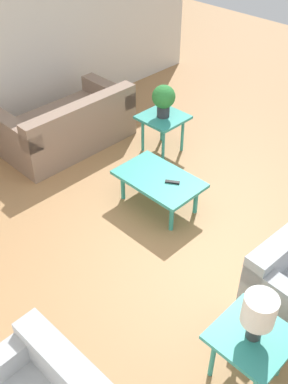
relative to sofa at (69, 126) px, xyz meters
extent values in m
plane|color=#A87A4C|center=(-2.17, 0.36, -0.29)|extent=(14.00, 14.00, 0.00)
cube|color=gray|center=(0.05, 0.00, -0.08)|extent=(0.94, 1.74, 0.43)
cube|color=gray|center=(-0.32, 0.00, 0.30)|extent=(0.21, 1.74, 0.33)
cube|color=gray|center=(0.04, -0.77, 0.24)|extent=(0.94, 0.20, 0.21)
cube|color=gray|center=(0.05, 0.77, 0.24)|extent=(0.94, 0.20, 0.21)
cube|color=#A8ADB2|center=(-3.40, 0.21, 0.25)|extent=(0.25, 0.93, 0.29)
cube|color=teal|center=(-1.77, 0.08, 0.09)|extent=(0.97, 0.61, 0.04)
cylinder|color=teal|center=(-2.15, -0.12, -0.11)|extent=(0.05, 0.05, 0.36)
cylinder|color=teal|center=(-1.39, -0.12, -0.11)|extent=(0.05, 0.05, 0.36)
cylinder|color=teal|center=(-2.15, 0.29, -0.11)|extent=(0.05, 0.05, 0.36)
cylinder|color=teal|center=(-1.39, 0.29, -0.11)|extent=(0.05, 0.05, 0.36)
cube|color=teal|center=(-1.00, -0.80, 0.22)|extent=(0.56, 0.56, 0.04)
cylinder|color=teal|center=(-1.19, -0.99, -0.05)|extent=(0.04, 0.04, 0.49)
cylinder|color=teal|center=(-0.81, -0.99, -0.05)|extent=(0.04, 0.04, 0.49)
cylinder|color=teal|center=(-1.19, -0.61, -0.05)|extent=(0.04, 0.04, 0.49)
cylinder|color=teal|center=(-0.81, -0.61, -0.05)|extent=(0.04, 0.04, 0.49)
cube|color=teal|center=(-3.70, 1.13, 0.22)|extent=(0.56, 0.56, 0.04)
cylinder|color=teal|center=(-3.89, 0.95, -0.05)|extent=(0.04, 0.04, 0.49)
cylinder|color=teal|center=(-3.51, 0.95, -0.05)|extent=(0.04, 0.04, 0.49)
cylinder|color=teal|center=(-3.51, 1.32, -0.05)|extent=(0.04, 0.04, 0.49)
cylinder|color=#333338|center=(-1.00, -0.80, 0.31)|extent=(0.16, 0.16, 0.15)
sphere|color=#2D7F38|center=(-1.00, -0.80, 0.51)|extent=(0.30, 0.30, 0.30)
cylinder|color=#333333|center=(-3.70, 1.13, 0.33)|extent=(0.11, 0.11, 0.18)
cylinder|color=white|center=(-3.70, 1.13, 0.54)|extent=(0.24, 0.24, 0.24)
cube|color=black|center=(-1.94, 0.05, 0.12)|extent=(0.16, 0.12, 0.02)
camera|label=1|loc=(-4.49, 3.05, 3.09)|focal=42.00mm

